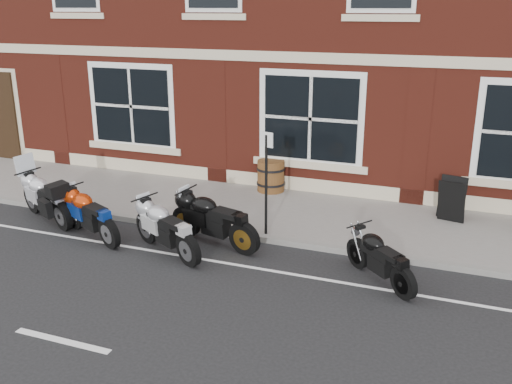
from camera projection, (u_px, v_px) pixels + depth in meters
The scene contains 11 objects.
ground at pixel (166, 258), 10.80m from camera, with size 80.00×80.00×0.00m, color black.
sidewalk at pixel (229, 206), 13.44m from camera, with size 30.00×3.00×0.12m, color slate.
kerb at pixel (200, 229), 12.04m from camera, with size 30.00×0.16×0.12m, color slate.
moto_touring_silver at pixel (46, 195), 12.56m from camera, with size 1.99×1.04×1.41m.
moto_sport_red at pixel (91, 213), 11.63m from camera, with size 1.91×1.00×0.93m.
moto_sport_black at pixel (213, 218), 11.27m from camera, with size 2.13×0.73×0.98m.
moto_sport_silver at pixel (167, 226), 10.89m from camera, with size 1.90×1.11×0.94m.
moto_naked_black at pixel (380, 256), 9.76m from camera, with size 1.41×1.36×0.83m.
a_board_sign at pixel (452, 200), 12.24m from camera, with size 0.56×0.38×0.94m, color black, non-canonical shape.
barrel_planter at pixel (271, 176), 14.22m from camera, with size 0.70×0.70×0.78m.
parking_sign at pixel (266, 176), 11.27m from camera, with size 0.29×0.09×2.11m.
Camera 1 is at (5.11, -8.61, 4.56)m, focal length 40.00 mm.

